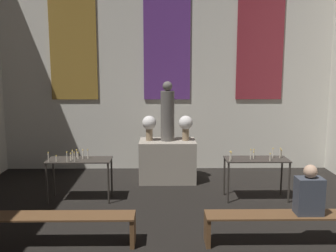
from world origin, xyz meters
The scene contains 10 objects.
wall_back centered at (0.00, 9.32, 2.65)m, with size 7.91×0.16×5.23m.
altar centered at (0.00, 8.28, 0.44)m, with size 1.19×0.76×0.88m.
statue centered at (0.00, 8.28, 1.46)m, with size 0.29×0.29×1.25m.
flower_vase_left centered at (-0.39, 8.28, 1.22)m, with size 0.30×0.30×0.53m.
flower_vase_right centered at (0.39, 8.28, 1.22)m, with size 0.30×0.30×0.53m.
candle_rack_left centered at (-1.62, 7.12, 0.67)m, with size 1.15×0.49×0.96m.
candle_rack_right centered at (1.62, 7.12, 0.67)m, with size 1.15×0.49×0.96m.
pew_back_left centered at (-1.64, 5.35, 0.32)m, with size 2.31×0.36×0.43m.
pew_back_right centered at (1.64, 5.35, 0.32)m, with size 2.31×0.36×0.43m.
person_seated centered at (1.90, 5.35, 0.73)m, with size 0.36×0.24×0.70m.
Camera 1 is at (-0.10, 0.48, 2.43)m, focal length 40.00 mm.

